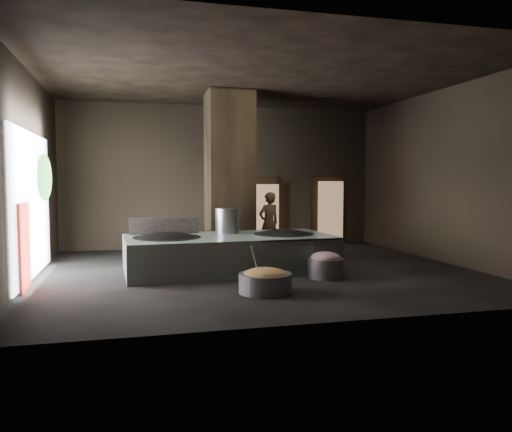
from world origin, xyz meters
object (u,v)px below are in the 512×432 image
object	(u,v)px
hearth_platform	(229,253)
cook	(269,223)
wok_left	(167,241)
stock_pot	(227,221)
wok_right	(284,237)
veg_basin	(265,283)
meat_basin	(326,268)

from	to	relation	value
hearth_platform	cook	size ratio (longest dim) A/B	2.66
wok_left	cook	size ratio (longest dim) A/B	0.84
wok_left	stock_pot	bearing A→B (deg)	21.80
wok_right	stock_pot	xyz separation A→B (m)	(-1.30, 0.50, 0.38)
hearth_platform	cook	distance (m)	2.88
wok_left	stock_pot	xyz separation A→B (m)	(1.50, 0.60, 0.38)
hearth_platform	wok_right	xyz separation A→B (m)	(1.35, 0.05, 0.33)
hearth_platform	veg_basin	bearing A→B (deg)	-87.86
wok_left	meat_basin	xyz separation A→B (m)	(3.32, -1.31, -0.54)
wok_left	veg_basin	bearing A→B (deg)	-55.32
stock_pot	meat_basin	size ratio (longest dim) A/B	0.80
hearth_platform	veg_basin	distance (m)	2.46
cook	veg_basin	distance (m)	5.03
veg_basin	meat_basin	world-z (taller)	meat_basin
wok_right	meat_basin	size ratio (longest dim) A/B	1.79
stock_pot	meat_basin	world-z (taller)	stock_pot
wok_left	wok_right	xyz separation A→B (m)	(2.80, 0.10, 0.00)
hearth_platform	wok_left	xyz separation A→B (m)	(-1.45, -0.05, 0.33)
wok_right	cook	world-z (taller)	cook
wok_right	meat_basin	distance (m)	1.60
wok_right	meat_basin	xyz separation A→B (m)	(0.52, -1.41, -0.54)
veg_basin	meat_basin	xyz separation A→B (m)	(1.66, 1.08, 0.03)
hearth_platform	stock_pot	bearing A→B (deg)	82.16
veg_basin	wok_left	bearing A→B (deg)	124.68
wok_left	veg_basin	size ratio (longest dim) A/B	1.51
cook	stock_pot	bearing A→B (deg)	31.14
hearth_platform	stock_pot	distance (m)	0.90
wok_right	cook	size ratio (longest dim) A/B	0.78
wok_right	cook	distance (m)	2.30
meat_basin	hearth_platform	bearing A→B (deg)	143.85
cook	veg_basin	world-z (taller)	cook
stock_pot	hearth_platform	bearing A→B (deg)	-95.19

